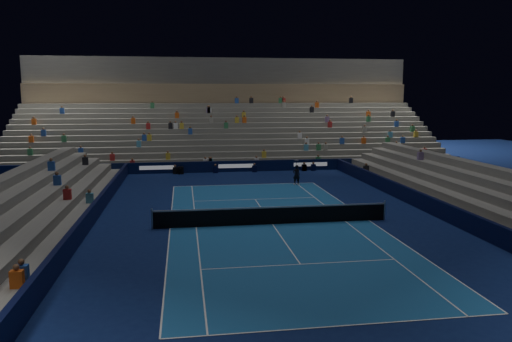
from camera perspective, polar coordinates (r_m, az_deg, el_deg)
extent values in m
plane|color=#0C194A|center=(26.54, 1.94, -6.26)|extent=(90.00, 90.00, 0.00)
cube|color=#1B5596|center=(26.54, 1.94, -6.25)|extent=(10.97, 23.77, 0.01)
cube|color=black|center=(44.40, -2.40, 0.56)|extent=(44.00, 0.25, 1.00)
cube|color=black|center=(29.71, 20.72, -4.21)|extent=(0.25, 37.00, 1.00)
cube|color=black|center=(26.47, -19.29, -5.69)|extent=(0.25, 37.00, 1.00)
cube|color=slate|center=(45.42, -2.53, 0.43)|extent=(44.00, 1.00, 0.50)
cube|color=slate|center=(46.37, -2.66, 0.92)|extent=(44.00, 1.00, 1.00)
cube|color=slate|center=(47.32, -2.79, 1.38)|extent=(44.00, 1.00, 1.50)
cube|color=slate|center=(48.28, -2.91, 1.83)|extent=(44.00, 1.00, 2.00)
cube|color=slate|center=(49.24, -3.03, 2.26)|extent=(44.00, 1.00, 2.50)
cube|color=slate|center=(50.20, -3.14, 2.68)|extent=(44.00, 1.00, 3.00)
cube|color=slate|center=(51.16, -3.25, 3.07)|extent=(44.00, 1.00, 3.50)
cube|color=slate|center=(52.13, -3.36, 3.46)|extent=(44.00, 1.00, 4.00)
cube|color=slate|center=(53.10, -3.46, 3.83)|extent=(44.00, 1.00, 4.50)
cube|color=slate|center=(54.07, -3.55, 4.18)|extent=(44.00, 1.00, 5.00)
cube|color=slate|center=(55.04, -3.65, 4.53)|extent=(44.00, 1.00, 5.50)
cube|color=slate|center=(56.02, -3.74, 4.86)|extent=(44.00, 1.00, 6.00)
cube|color=#7E6A4E|center=(56.97, -3.88, 9.05)|extent=(44.00, 0.60, 2.20)
cube|color=#484845|center=(58.43, -4.02, 11.60)|extent=(44.00, 2.40, 3.00)
cube|color=slate|center=(30.16, 22.03, -4.58)|extent=(1.00, 37.00, 0.50)
cube|color=slate|center=(30.62, 23.67, -4.00)|extent=(1.00, 37.00, 1.00)
cube|color=slate|center=(31.11, 25.26, -3.44)|extent=(1.00, 37.00, 1.50)
cube|color=slate|center=(31.62, 26.80, -2.89)|extent=(1.00, 37.00, 2.00)
cube|color=slate|center=(26.70, -20.96, -6.22)|extent=(1.00, 37.00, 0.50)
cube|color=slate|center=(26.87, -23.08, -5.70)|extent=(1.00, 37.00, 1.00)
cube|color=slate|center=(27.08, -25.17, -5.17)|extent=(1.00, 37.00, 1.50)
cube|color=slate|center=(27.33, -27.21, -4.66)|extent=(1.00, 37.00, 2.00)
cylinder|color=#B2B2B7|center=(26.04, -12.11, -5.51)|extent=(0.10, 0.10, 1.10)
cylinder|color=#B2B2B7|center=(28.25, 14.86, -4.48)|extent=(0.10, 0.10, 1.10)
cube|color=black|center=(26.42, 1.94, -5.32)|extent=(12.80, 0.03, 0.90)
cube|color=white|center=(26.31, 1.95, -4.29)|extent=(12.80, 0.04, 0.08)
imported|color=black|center=(37.99, 4.77, -0.45)|extent=(0.59, 0.41, 1.56)
cube|color=black|center=(43.67, -8.83, 0.08)|extent=(0.53, 0.63, 0.64)
cylinder|color=black|center=(43.18, -8.84, 0.24)|extent=(0.19, 0.36, 0.16)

